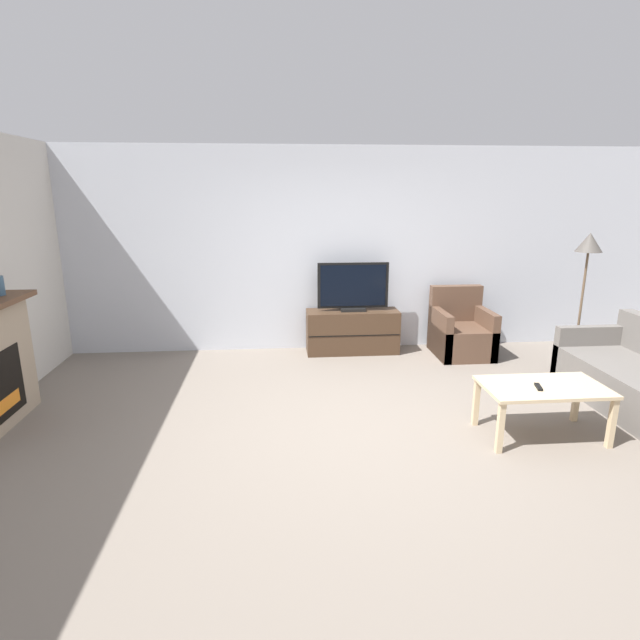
{
  "coord_description": "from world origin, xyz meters",
  "views": [
    {
      "loc": [
        -0.72,
        -4.12,
        2.12
      ],
      "look_at": [
        -0.3,
        0.77,
        0.85
      ],
      "focal_mm": 28.0,
      "sensor_mm": 36.0,
      "label": 1
    }
  ],
  "objects_px": {
    "tv_stand": "(352,331)",
    "coffee_table": "(543,392)",
    "floor_lamp": "(588,254)",
    "tv": "(353,288)",
    "remote": "(538,387)",
    "armchair": "(461,333)"
  },
  "relations": [
    {
      "from": "tv",
      "to": "coffee_table",
      "type": "relative_size",
      "value": 0.89
    },
    {
      "from": "tv_stand",
      "to": "floor_lamp",
      "type": "relative_size",
      "value": 0.74
    },
    {
      "from": "tv",
      "to": "remote",
      "type": "relative_size",
      "value": 6.06
    },
    {
      "from": "tv",
      "to": "remote",
      "type": "bearing_deg",
      "value": -64.4
    },
    {
      "from": "coffee_table",
      "to": "remote",
      "type": "bearing_deg",
      "value": -147.19
    },
    {
      "from": "floor_lamp",
      "to": "tv",
      "type": "bearing_deg",
      "value": 161.67
    },
    {
      "from": "armchair",
      "to": "floor_lamp",
      "type": "relative_size",
      "value": 0.53
    },
    {
      "from": "remote",
      "to": "floor_lamp",
      "type": "bearing_deg",
      "value": 65.57
    },
    {
      "from": "tv_stand",
      "to": "coffee_table",
      "type": "bearing_deg",
      "value": -62.59
    },
    {
      "from": "armchair",
      "to": "tv",
      "type": "bearing_deg",
      "value": 171.49
    },
    {
      "from": "tv",
      "to": "armchair",
      "type": "bearing_deg",
      "value": -8.51
    },
    {
      "from": "coffee_table",
      "to": "tv_stand",
      "type": "bearing_deg",
      "value": 117.41
    },
    {
      "from": "coffee_table",
      "to": "remote",
      "type": "relative_size",
      "value": 6.79
    },
    {
      "from": "tv_stand",
      "to": "armchair",
      "type": "bearing_deg",
      "value": -8.6
    },
    {
      "from": "tv",
      "to": "floor_lamp",
      "type": "bearing_deg",
      "value": -18.33
    },
    {
      "from": "armchair",
      "to": "remote",
      "type": "relative_size",
      "value": 5.69
    },
    {
      "from": "tv_stand",
      "to": "remote",
      "type": "relative_size",
      "value": 7.91
    },
    {
      "from": "tv_stand",
      "to": "floor_lamp",
      "type": "distance_m",
      "value": 2.99
    },
    {
      "from": "remote",
      "to": "coffee_table",
      "type": "bearing_deg",
      "value": 47.78
    },
    {
      "from": "tv",
      "to": "floor_lamp",
      "type": "height_order",
      "value": "floor_lamp"
    },
    {
      "from": "tv",
      "to": "remote",
      "type": "height_order",
      "value": "tv"
    },
    {
      "from": "tv",
      "to": "armchair",
      "type": "xyz_separation_m",
      "value": [
        1.42,
        -0.21,
        -0.59
      ]
    }
  ]
}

